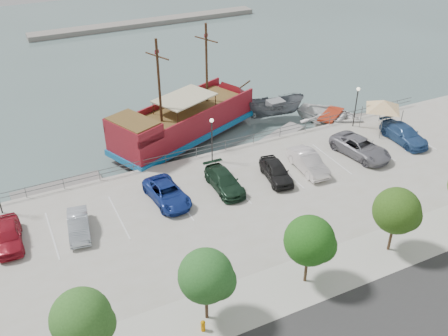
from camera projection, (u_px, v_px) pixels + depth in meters
name	position (u px, v px, depth m)	size (l,w,h in m)	color
ground	(246.00, 208.00, 41.03)	(160.00, 160.00, 0.00)	#4E6562
sidewalk	(317.00, 276.00, 32.85)	(100.00, 4.00, 0.05)	#B7B6A7
seawall_railing	(206.00, 150.00, 46.20)	(50.00, 0.06, 1.00)	#5A5E60
far_shore	(147.00, 23.00, 86.63)	(40.00, 3.00, 0.80)	gray
pirate_ship	(194.00, 118.00, 50.80)	(18.73, 11.72, 11.70)	maroon
patrol_boat	(275.00, 109.00, 54.42)	(2.37, 6.30, 2.44)	slate
speedboat	(331.00, 117.00, 53.77)	(5.14, 7.19, 1.49)	silver
dock_west	(58.00, 189.00, 42.95)	(7.62, 2.18, 0.44)	gray
dock_mid	(280.00, 136.00, 51.32)	(6.36, 1.82, 0.36)	gray
dock_east	(346.00, 120.00, 54.44)	(7.35, 2.10, 0.42)	gray
canopy_tent	(384.00, 100.00, 49.12)	(4.82, 4.82, 3.73)	slate
fire_hydrant	(203.00, 325.00, 28.81)	(0.28, 0.28, 0.81)	#CF8300
lamp_post_mid	(212.00, 132.00, 43.94)	(0.36, 0.36, 4.28)	black
lamp_post_right	(357.00, 100.00, 49.91)	(0.36, 0.36, 4.28)	black
tree_b	(84.00, 320.00, 25.53)	(3.30, 3.20, 5.00)	#473321
tree_c	(209.00, 277.00, 28.14)	(3.30, 3.20, 5.00)	#473321
tree_d	(312.00, 242.00, 30.75)	(3.30, 3.20, 5.00)	#473321
tree_e	(399.00, 212.00, 33.37)	(3.30, 3.20, 5.00)	#473321
parked_car_a	(8.00, 235.00, 35.23)	(1.84, 4.58, 1.56)	maroon
parked_car_b	(79.00, 225.00, 36.34)	(1.46, 4.18, 1.38)	#A7AFBB
parked_car_c	(167.00, 193.00, 39.77)	(2.43, 5.26, 1.46)	navy
parked_car_d	(224.00, 181.00, 41.27)	(2.05, 5.03, 1.46)	#183222
parked_car_e	(276.00, 171.00, 42.51)	(1.84, 4.56, 1.55)	black
parked_car_f	(308.00, 162.00, 43.73)	(1.73, 4.96, 1.63)	silver
parked_car_g	(361.00, 147.00, 45.94)	(2.73, 5.93, 1.65)	gray
parked_car_h	(404.00, 134.00, 48.26)	(2.23, 5.48, 1.59)	#2D5289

